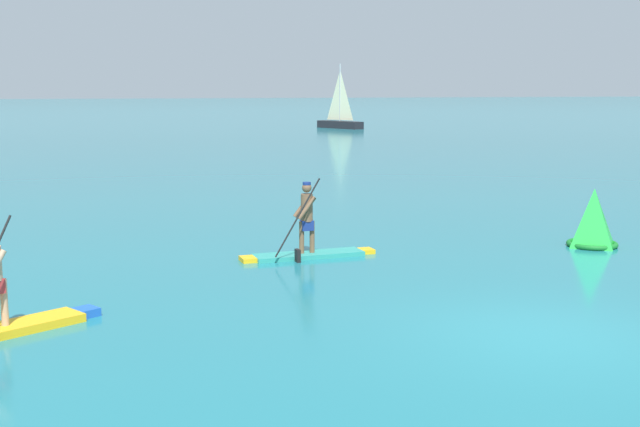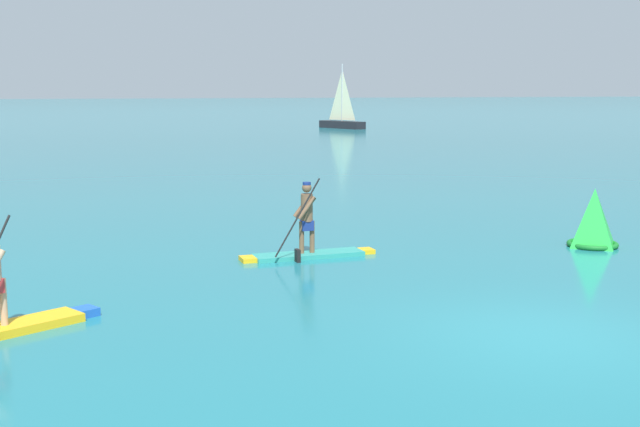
# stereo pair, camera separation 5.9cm
# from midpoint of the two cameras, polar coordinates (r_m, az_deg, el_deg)

# --- Properties ---
(ground) EXTENTS (440.00, 440.00, 0.00)m
(ground) POSITION_cam_midpoint_polar(r_m,az_deg,el_deg) (13.29, 15.14, -8.03)
(ground) COLOR #1E727F
(paddleboarder_mid_center) EXTENTS (3.09, 0.99, 1.84)m
(paddleboarder_mid_center) POSITION_cam_midpoint_polar(r_m,az_deg,el_deg) (18.42, -0.79, -1.88)
(paddleboarder_mid_center) COLOR teal
(paddleboarder_mid_center) RESTS_ON ground
(race_marker_buoy) EXTENTS (1.18, 1.18, 1.38)m
(race_marker_buoy) POSITION_cam_midpoint_polar(r_m,az_deg,el_deg) (20.62, 18.19, -0.47)
(race_marker_buoy) COLOR green
(race_marker_buoy) RESTS_ON ground
(sailboat_right_horizon) EXTENTS (3.20, 4.68, 5.51)m
(sailboat_right_horizon) POSITION_cam_midpoint_polar(r_m,az_deg,el_deg) (72.80, 1.53, 6.47)
(sailboat_right_horizon) COLOR black
(sailboat_right_horizon) RESTS_ON ground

